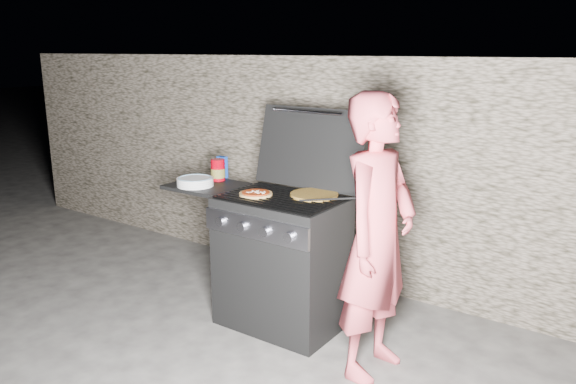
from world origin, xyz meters
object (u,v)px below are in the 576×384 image
Objects in this scene: gas_grill at (253,254)px; person at (377,238)px; pizza_topped at (256,193)px; sauce_jar at (218,170)px.

gas_grill is 1.09m from person.
person is at bearing -8.08° from gas_grill.
gas_grill is 0.48m from pizza_topped.
pizza_topped is at bearing 87.66° from person.
pizza_topped reaches higher than gas_grill.
pizza_topped is 1.38× the size of sauce_jar.
gas_grill is at bearing -18.44° from sauce_jar.
person reaches higher than pizza_topped.
gas_grill is 0.70m from sauce_jar.
gas_grill is 0.82× the size of person.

